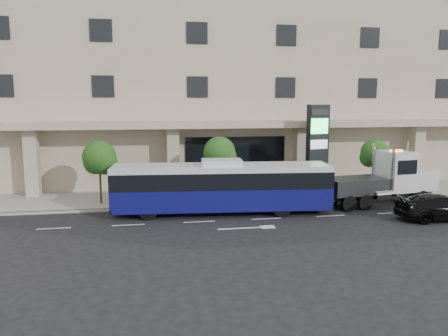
# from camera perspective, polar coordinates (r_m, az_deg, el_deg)

# --- Properties ---
(ground) EXTENTS (120.00, 120.00, 0.00)m
(ground) POSITION_cam_1_polar(r_m,az_deg,el_deg) (27.50, 4.76, -5.82)
(ground) COLOR black
(ground) RESTS_ON ground
(sidewalk) EXTENTS (120.00, 6.00, 0.15)m
(sidewalk) POSITION_cam_1_polar(r_m,az_deg,el_deg) (32.22, 2.54, -3.54)
(sidewalk) COLOR gray
(sidewalk) RESTS_ON ground
(curb) EXTENTS (120.00, 0.30, 0.15)m
(curb) POSITION_cam_1_polar(r_m,az_deg,el_deg) (29.36, 3.78, -4.74)
(curb) COLOR gray
(curb) RESTS_ON ground
(convention_center) EXTENTS (60.00, 17.60, 20.00)m
(convention_center) POSITION_cam_1_polar(r_m,az_deg,el_deg) (41.88, -0.47, 12.84)
(convention_center) COLOR tan
(convention_center) RESTS_ON ground
(tree_left) EXTENTS (2.27, 2.20, 4.22)m
(tree_left) POSITION_cam_1_polar(r_m,az_deg,el_deg) (29.79, -15.92, 1.08)
(tree_left) COLOR #422B19
(tree_left) RESTS_ON sidewalk
(tree_mid) EXTENTS (2.28, 2.20, 4.38)m
(tree_mid) POSITION_cam_1_polar(r_m,az_deg,el_deg) (29.97, -0.54, 1.73)
(tree_mid) COLOR #422B19
(tree_mid) RESTS_ON sidewalk
(tree_right) EXTENTS (2.10, 2.00, 4.04)m
(tree_right) POSITION_cam_1_polar(r_m,az_deg,el_deg) (33.78, 19.11, 1.65)
(tree_right) COLOR #422B19
(tree_right) RESTS_ON sidewalk
(city_bus) EXTENTS (13.46, 3.90, 3.37)m
(city_bus) POSITION_cam_1_polar(r_m,az_deg,el_deg) (26.85, -0.30, -2.39)
(city_bus) COLOR black
(city_bus) RESTS_ON ground
(tow_truck) EXTENTS (8.94, 3.18, 4.04)m
(tow_truck) POSITION_cam_1_polar(r_m,az_deg,el_deg) (31.18, 20.26, -1.49)
(tow_truck) COLOR #2D3033
(tow_truck) RESTS_ON ground
(black_sedan) EXTENTS (5.21, 2.24, 1.49)m
(black_sedan) POSITION_cam_1_polar(r_m,az_deg,el_deg) (28.58, 26.35, -4.59)
(black_sedan) COLOR black
(black_sedan) RESTS_ON ground
(signage_pylon) EXTENTS (1.71, 0.95, 6.53)m
(signage_pylon) POSITION_cam_1_polar(r_m,az_deg,el_deg) (32.36, 12.09, 2.41)
(signage_pylon) COLOR black
(signage_pylon) RESTS_ON sidewalk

